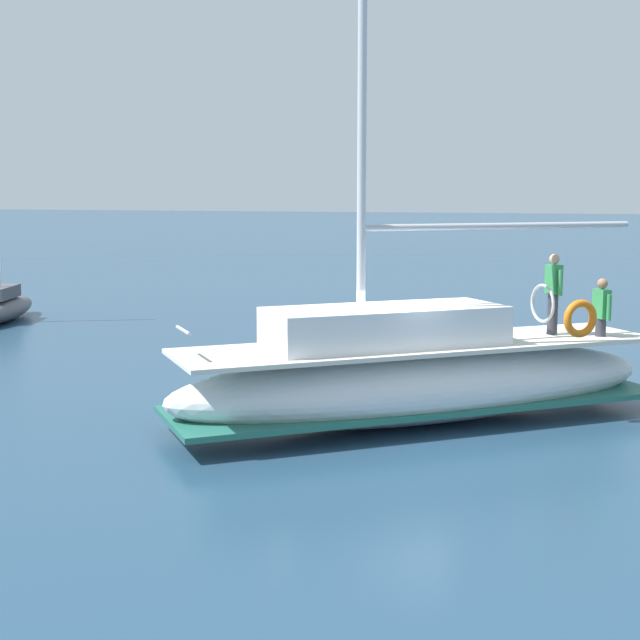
# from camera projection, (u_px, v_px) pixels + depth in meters

# --- Properties ---
(ground_plane) EXTENTS (400.00, 400.00, 0.00)m
(ground_plane) POSITION_uv_depth(u_px,v_px,m) (392.00, 420.00, 17.15)
(ground_plane) COLOR navy
(main_sailboat) EXTENTS (8.39, 8.58, 12.93)m
(main_sailboat) POSITION_uv_depth(u_px,v_px,m) (416.00, 374.00, 16.87)
(main_sailboat) COLOR silver
(main_sailboat) RESTS_ON ground
(moored_catamaran) EXTENTS (4.91, 2.95, 6.87)m
(moored_catamaran) POSITION_uv_depth(u_px,v_px,m) (3.00, 306.00, 30.50)
(moored_catamaran) COLOR #4C4C51
(moored_catamaran) RESTS_ON ground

